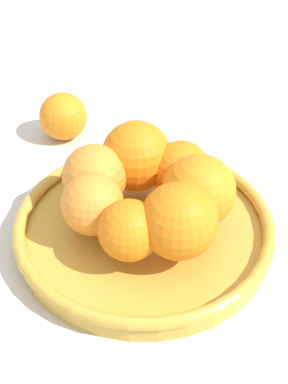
# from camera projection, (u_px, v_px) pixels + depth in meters

# --- Properties ---
(ground_plane) EXTENTS (4.00, 4.00, 0.00)m
(ground_plane) POSITION_uv_depth(u_px,v_px,m) (144.00, 237.00, 0.62)
(ground_plane) COLOR beige
(fruit_bowl) EXTENTS (0.30, 0.30, 0.03)m
(fruit_bowl) POSITION_uv_depth(u_px,v_px,m) (144.00, 227.00, 0.61)
(fruit_bowl) COLOR gold
(fruit_bowl) RESTS_ON ground_plane
(orange_pile) EXTENTS (0.19, 0.20, 0.08)m
(orange_pile) POSITION_uv_depth(u_px,v_px,m) (149.00, 189.00, 0.58)
(orange_pile) COLOR orange
(orange_pile) RESTS_ON fruit_bowl
(stray_orange) EXTENTS (0.07, 0.07, 0.07)m
(stray_orange) POSITION_uv_depth(u_px,v_px,m) (63.00, 116.00, 0.77)
(stray_orange) COLOR orange
(stray_orange) RESTS_ON ground_plane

